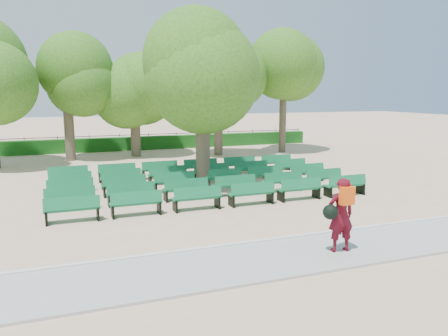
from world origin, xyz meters
The scene contains 9 objects.
ground centered at (0.00, 0.00, 0.00)m, with size 120.00×120.00×0.00m, color tan.
paving centered at (0.00, -7.40, 0.03)m, with size 30.00×2.20×0.06m, color #A4A5A1.
curb centered at (0.00, -6.25, 0.05)m, with size 30.00×0.12×0.10m, color silver.
hedge centered at (0.00, 14.00, 0.45)m, with size 26.00×0.70×0.90m, color #175417.
fence centered at (0.00, 14.40, 0.00)m, with size 26.00×0.10×1.02m, color black, non-canonical shape.
tree_line centered at (0.00, 10.00, 0.00)m, with size 21.80×6.80×7.04m, color #3E741F, non-canonical shape.
bench_array centered at (0.38, 0.49, 0.08)m, with size 1.64×0.53×1.03m.
tree_among centered at (0.60, 0.58, 5.04)m, with size 5.18×5.18×7.40m.
person centered at (1.47, -7.57, 1.00)m, with size 0.88×0.54×1.83m.
Camera 1 is at (-4.72, -16.14, 3.90)m, focal length 35.00 mm.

